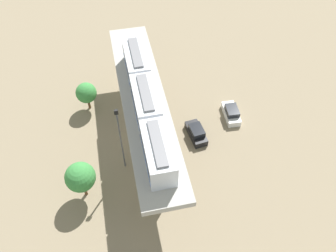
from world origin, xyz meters
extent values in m
plane|color=#84755B|center=(0.00, 0.00, 0.00)|extent=(120.00, 120.00, 0.00)
cylinder|color=#A8A59E|center=(0.00, -9.38, 3.58)|extent=(1.90, 1.90, 7.16)
cylinder|color=#A8A59E|center=(0.00, 0.00, 3.58)|extent=(1.90, 1.90, 7.16)
cylinder|color=#A8A59E|center=(0.00, 9.38, 3.58)|extent=(1.90, 1.90, 7.16)
cube|color=#A8A59E|center=(0.00, 0.00, 7.56)|extent=(5.20, 28.85, 0.80)
cube|color=silver|center=(0.00, -4.70, 9.46)|extent=(2.60, 6.60, 3.00)
cube|color=black|center=(0.00, -4.70, 9.71)|extent=(2.64, 6.07, 0.70)
cube|color=#1947B2|center=(0.00, -4.70, 8.71)|extent=(2.64, 6.34, 0.24)
cube|color=slate|center=(0.00, -4.70, 11.08)|extent=(1.10, 5.61, 0.24)
cube|color=silver|center=(0.00, 2.25, 9.46)|extent=(2.60, 6.60, 3.00)
cube|color=black|center=(0.00, 2.25, 9.71)|extent=(2.64, 6.07, 0.70)
cube|color=#1947B2|center=(0.00, 2.25, 8.71)|extent=(2.64, 6.34, 0.24)
cube|color=slate|center=(0.00, 2.25, 11.08)|extent=(1.10, 5.61, 0.24)
cube|color=silver|center=(0.00, 9.20, 9.46)|extent=(2.60, 6.60, 3.00)
cube|color=black|center=(0.00, 9.20, 9.71)|extent=(2.64, 6.07, 0.70)
cube|color=#1947B2|center=(0.00, 9.20, 8.71)|extent=(2.64, 6.34, 0.24)
cube|color=slate|center=(0.00, 9.20, 11.08)|extent=(1.10, 5.61, 0.24)
cube|color=black|center=(-6.71, 0.87, 0.50)|extent=(2.28, 4.38, 1.00)
cube|color=black|center=(-6.71, 1.02, 1.38)|extent=(1.90, 2.47, 0.76)
cube|color=white|center=(-12.51, -1.55, 0.50)|extent=(2.02, 4.29, 1.00)
cube|color=black|center=(-12.51, -1.40, 1.38)|extent=(1.76, 2.39, 0.76)
cylinder|color=brown|center=(7.18, -7.49, 1.12)|extent=(0.36, 0.36, 2.25)
sphere|color=#38843D|center=(7.18, -7.49, 3.05)|extent=(2.93, 2.93, 2.93)
cylinder|color=brown|center=(8.51, 6.75, 1.46)|extent=(0.36, 0.36, 2.92)
sphere|color=#38843D|center=(8.51, 6.75, 3.87)|extent=(3.48, 3.48, 3.48)
cylinder|color=#4C4C51|center=(3.40, 3.71, 4.98)|extent=(0.20, 0.20, 9.96)
cube|color=black|center=(3.40, 3.71, 10.26)|extent=(0.44, 0.28, 0.60)
camera|label=1|loc=(3.08, 28.36, 36.85)|focal=36.47mm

